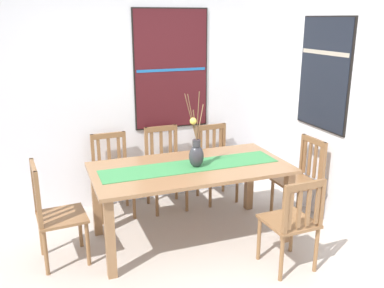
{
  "coord_description": "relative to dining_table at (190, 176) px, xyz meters",
  "views": [
    {
      "loc": [
        -1.07,
        -2.89,
        2.16
      ],
      "look_at": [
        0.29,
        0.73,
        0.99
      ],
      "focal_mm": 39.26,
      "sensor_mm": 36.0,
      "label": 1
    }
  ],
  "objects": [
    {
      "name": "dining_table",
      "position": [
        0.0,
        0.0,
        0.0
      ],
      "size": [
        1.91,
        0.96,
        0.77
      ],
      "color": "#8E6642",
      "rests_on": "ground_plane"
    },
    {
      "name": "chair_3",
      "position": [
        -1.29,
        0.01,
        -0.17
      ],
      "size": [
        0.45,
        0.45,
        0.96
      ],
      "color": "brown",
      "rests_on": "ground_plane"
    },
    {
      "name": "wall_back",
      "position": [
        -0.27,
        1.15,
        0.68
      ],
      "size": [
        6.4,
        0.12,
        2.7
      ],
      "primitive_type": "cube",
      "color": "silver",
      "rests_on": "ground_plane"
    },
    {
      "name": "chair_2",
      "position": [
        0.64,
        -0.83,
        -0.2
      ],
      "size": [
        0.44,
        0.44,
        0.88
      ],
      "color": "brown",
      "rests_on": "ground_plane"
    },
    {
      "name": "wall_side",
      "position": [
        1.59,
        -0.71,
        0.68
      ],
      "size": [
        0.12,
        6.4,
        2.7
      ],
      "primitive_type": "cube",
      "color": "silver",
      "rests_on": "ground_plane"
    },
    {
      "name": "chair_0",
      "position": [
        1.28,
        -0.02,
        -0.19
      ],
      "size": [
        0.44,
        0.44,
        0.92
      ],
      "color": "brown",
      "rests_on": "ground_plane"
    },
    {
      "name": "painting_on_side_wall",
      "position": [
        1.53,
        0.06,
        0.92
      ],
      "size": [
        0.05,
        0.81,
        1.17
      ],
      "color": "black"
    },
    {
      "name": "ground_plane",
      "position": [
        -0.27,
        -0.71,
        -0.68
      ],
      "size": [
        6.4,
        6.4,
        0.03
      ],
      "primitive_type": "cube",
      "color": "#B2A89E"
    },
    {
      "name": "painting_on_back_wall",
      "position": [
        0.16,
        1.08,
        0.91
      ],
      "size": [
        0.89,
        0.05,
        1.38
      ],
      "color": "black"
    },
    {
      "name": "chair_1",
      "position": [
        -0.01,
        0.82,
        -0.19
      ],
      "size": [
        0.43,
        0.43,
        0.95
      ],
      "color": "brown",
      "rests_on": "ground_plane"
    },
    {
      "name": "centerpiece_vase",
      "position": [
        0.04,
        -0.04,
        0.26
      ],
      "size": [
        0.23,
        0.23,
        0.76
      ],
      "color": "#333338",
      "rests_on": "dining_table"
    },
    {
      "name": "chair_4",
      "position": [
        0.63,
        0.83,
        -0.19
      ],
      "size": [
        0.44,
        0.44,
        0.91
      ],
      "color": "brown",
      "rests_on": "ground_plane"
    },
    {
      "name": "table_runner",
      "position": [
        0.0,
        -0.0,
        0.11
      ],
      "size": [
        1.75,
        0.36,
        0.01
      ],
      "primitive_type": "cube",
      "color": "#388447",
      "rests_on": "dining_table"
    },
    {
      "name": "chair_5",
      "position": [
        -0.63,
        0.84,
        -0.19
      ],
      "size": [
        0.43,
        0.43,
        0.92
      ],
      "color": "brown",
      "rests_on": "ground_plane"
    }
  ]
}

